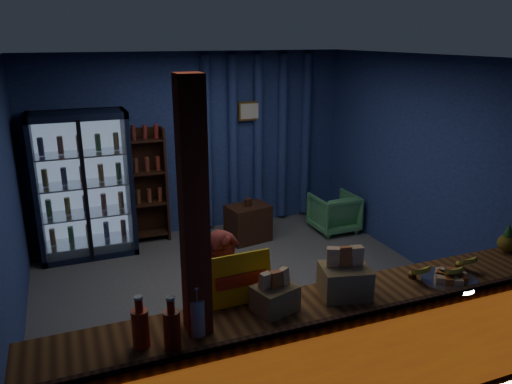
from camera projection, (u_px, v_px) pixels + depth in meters
The scene contains 18 objects.
ground at pixel (247, 295), 5.63m from camera, with size 4.60×4.60×0.00m, color #515154.
room_walls at pixel (246, 160), 5.16m from camera, with size 4.60×4.60×4.60m.
counter at pixel (335, 355), 3.79m from camera, with size 4.40×0.57×0.99m.
support_post at pixel (196, 281), 3.19m from camera, with size 0.16×0.16×2.60m, color maroon.
beverage_cooler at pixel (84, 185), 6.51m from camera, with size 1.20×0.62×1.90m.
bottle_shelf at pixel (148, 186), 6.97m from camera, with size 0.50×0.28×1.60m.
curtain_folds at pixel (258, 140), 7.49m from camera, with size 1.74×0.14×2.50m.
framed_picture at pixel (250, 111), 7.26m from camera, with size 0.36×0.04×0.28m.
shopkeeper at pixel (226, 313), 3.96m from camera, with size 0.50×0.33×1.38m, color maroon.
green_chair at pixel (334, 212), 7.41m from camera, with size 0.61×0.63×0.57m, color #53A665.
side_table at pixel (248, 223), 7.07m from camera, with size 0.63×0.51×0.62m.
yellow_sign at pixel (241, 279), 3.56m from camera, with size 0.47×0.11×0.37m.
soda_bottles at pixel (170, 323), 3.10m from camera, with size 0.46×0.19×0.35m.
snack_box_left at pixel (345, 279), 3.68m from camera, with size 0.41×0.36×0.37m.
snack_box_centre at pixel (275, 296), 3.49m from camera, with size 0.34×0.31×0.30m.
pastry_tray at pixel (449, 279), 3.91m from camera, with size 0.44×0.44×0.07m.
banana_bunches at pixel (443, 268), 3.98m from camera, with size 0.68×0.28×0.15m.
pineapple at pixel (507, 241), 4.42m from camera, with size 0.16×0.16×0.27m.
Camera 1 is at (-1.75, -4.71, 2.80)m, focal length 35.00 mm.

